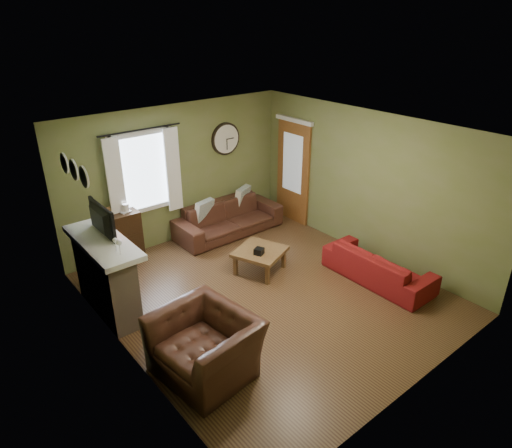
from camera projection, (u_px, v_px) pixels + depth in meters
floor at (267, 294)px, 7.25m from camera, size 4.60×5.20×0.00m
ceiling at (269, 132)px, 6.14m from camera, size 4.60×5.20×0.00m
wall_left at (120, 271)px, 5.38m from camera, size 0.00×5.20×2.60m
wall_right at (367, 185)px, 8.01m from camera, size 0.00×5.20×2.60m
wall_back at (178, 174)px, 8.52m from camera, size 4.60×0.00×2.60m
wall_front at (426, 298)px, 4.87m from camera, size 4.60×0.00×2.60m
fireplace at (106, 279)px, 6.62m from camera, size 0.40×1.40×1.10m
firebox at (121, 289)px, 6.84m from camera, size 0.04×0.60×0.55m
mantel at (102, 242)px, 6.39m from camera, size 0.58×1.60×0.08m
tv at (97, 225)px, 6.41m from camera, size 0.08×0.60×0.35m
tv_screen at (102, 219)px, 6.43m from camera, size 0.02×0.62×0.36m
medallion_left at (84, 177)px, 5.55m from camera, size 0.28×0.28×0.03m
medallion_mid at (74, 170)px, 5.79m from camera, size 0.28×0.28×0.03m
medallion_right at (65, 163)px, 6.04m from camera, size 0.28×0.28×0.03m
window_pane at (143, 172)px, 8.02m from camera, size 1.00×0.02×1.30m
curtain_rod at (140, 130)px, 7.62m from camera, size 0.03×0.03×1.50m
curtain_left at (116, 183)px, 7.65m from camera, size 0.28×0.04×1.55m
curtain_right at (173, 170)px, 8.28m from camera, size 0.28×0.04×1.55m
wall_clock at (226, 139)px, 8.90m from camera, size 0.64×0.06×0.64m
door at (293, 172)px, 9.40m from camera, size 0.05×0.90×2.10m
bookshelf at (119, 239)px, 7.98m from camera, size 0.77×0.33×0.92m
book at (119, 211)px, 7.83m from camera, size 0.22×0.27×0.02m
sofa_brown at (229, 218)px, 9.09m from camera, size 2.18×0.85×0.64m
pillow_left at (204, 211)px, 8.86m from camera, size 0.43×0.21×0.41m
pillow_right at (242, 197)px, 9.49m from camera, size 0.45×0.30×0.44m
sofa_red at (378, 266)px, 7.51m from camera, size 0.72×1.85×0.54m
armchair at (205, 345)px, 5.56m from camera, size 1.19×1.32×0.78m
coffee_table at (260, 260)px, 7.80m from camera, size 0.99×0.99×0.41m
tissue_box at (259, 254)px, 7.59m from camera, size 0.19×0.19×0.11m
wine_glass_a at (120, 248)px, 5.93m from camera, size 0.08×0.08×0.22m
wine_glass_b at (116, 245)px, 6.03m from camera, size 0.07×0.07×0.20m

